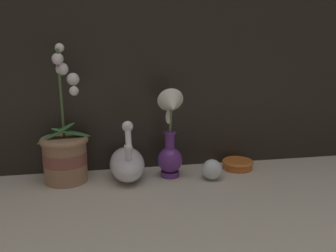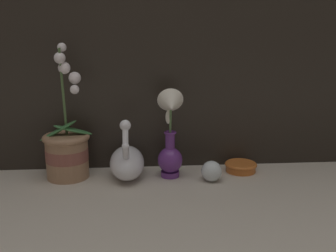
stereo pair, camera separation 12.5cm
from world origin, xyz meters
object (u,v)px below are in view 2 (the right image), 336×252
Objects in this scene: glass_sphere at (212,171)px; amber_dish at (241,166)px; blue_vase at (170,140)px; orchid_potted_plant at (67,149)px; swan_figurine at (127,161)px.

glass_sphere reaches higher than amber_dish.
amber_dish is (0.24, 0.04, -0.11)m from blue_vase.
amber_dish is at bearing 9.06° from blue_vase.
amber_dish is (0.58, 0.01, -0.08)m from orchid_potted_plant.
blue_vase is at bearing -4.92° from swan_figurine.
glass_sphere is (0.27, -0.05, -0.02)m from swan_figurine.
orchid_potted_plant is at bearing -178.95° from amber_dish.
amber_dish is (0.39, 0.03, -0.04)m from swan_figurine.
blue_vase reaches higher than glass_sphere.
amber_dish is (0.12, 0.08, -0.02)m from glass_sphere.
amber_dish is at bearing 4.00° from swan_figurine.
orchid_potted_plant is at bearing 171.52° from glass_sphere.
swan_figurine is at bearing -4.84° from orchid_potted_plant.
swan_figurine is 0.28m from glass_sphere.
blue_vase is 2.71× the size of amber_dish.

